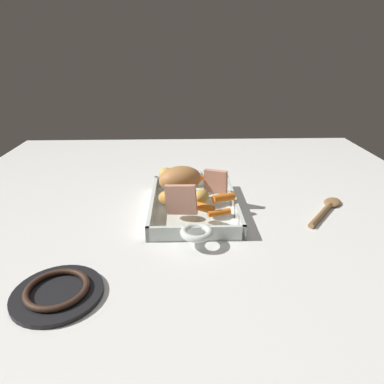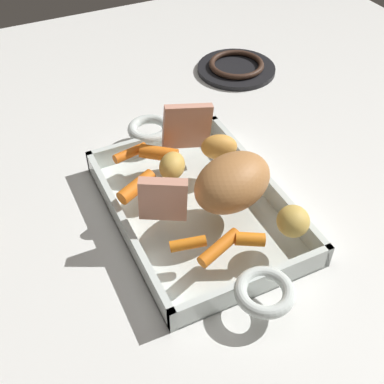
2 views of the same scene
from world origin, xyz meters
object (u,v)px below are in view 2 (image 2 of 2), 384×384
(baby_carrot_northwest, at_px, (219,248))
(baby_carrot_center_left, at_px, (188,244))
(stove_burner_rear, at_px, (236,67))
(baby_carrot_short, at_px, (250,239))
(pork_roast, at_px, (233,182))
(baby_carrot_long, at_px, (159,153))
(roasting_dish, at_px, (197,207))
(baby_carrot_southeast, at_px, (130,153))
(potato_near_roast, at_px, (172,166))
(potato_halved, at_px, (219,147))
(potato_corner, at_px, (293,221))
(roast_slice_thin, at_px, (187,126))
(baby_carrot_southwest, at_px, (137,187))
(roast_slice_outer, at_px, (163,199))

(baby_carrot_northwest, bearing_deg, baby_carrot_center_left, -126.01)
(stove_burner_rear, bearing_deg, baby_carrot_short, -27.81)
(pork_roast, height_order, baby_carrot_long, pork_roast)
(roasting_dish, bearing_deg, baby_carrot_center_left, -32.68)
(baby_carrot_southeast, bearing_deg, potato_near_roast, 30.44)
(roasting_dish, xyz_separation_m, potato_near_roast, (-0.05, -0.02, 0.05))
(baby_carrot_long, xyz_separation_m, stove_burner_rear, (-0.26, 0.30, -0.05))
(potato_halved, distance_m, potato_near_roast, 0.09)
(potato_halved, bearing_deg, potato_corner, 4.38)
(baby_carrot_northwest, bearing_deg, baby_carrot_long, 178.90)
(roasting_dish, relative_size, roast_slice_thin, 5.96)
(pork_roast, height_order, roast_slice_thin, roast_slice_thin)
(baby_carrot_short, xyz_separation_m, potato_near_roast, (-0.17, -0.04, 0.01))
(pork_roast, distance_m, potato_corner, 0.10)
(pork_roast, bearing_deg, roasting_dish, -135.25)
(pork_roast, relative_size, baby_carrot_center_left, 2.58)
(roast_slice_thin, bearing_deg, baby_carrot_southwest, -58.79)
(roast_slice_outer, bearing_deg, potato_halved, 122.46)
(baby_carrot_southwest, distance_m, potato_corner, 0.24)
(pork_roast, height_order, baby_carrot_short, pork_roast)
(baby_carrot_southwest, distance_m, baby_carrot_northwest, 0.17)
(potato_halved, xyz_separation_m, stove_burner_rear, (-0.30, 0.21, -0.06))
(roast_slice_thin, height_order, baby_carrot_long, roast_slice_thin)
(roast_slice_outer, height_order, stove_burner_rear, roast_slice_outer)
(potato_halved, bearing_deg, roast_slice_outer, -57.54)
(roast_slice_thin, xyz_separation_m, potato_corner, (0.24, 0.05, -0.02))
(potato_halved, bearing_deg, roast_slice_thin, -146.62)
(baby_carrot_southeast, height_order, potato_halved, potato_halved)
(pork_roast, distance_m, potato_halved, 0.11)
(baby_carrot_southeast, distance_m, baby_carrot_short, 0.26)
(baby_carrot_short, bearing_deg, roast_slice_outer, -139.44)
(stove_burner_rear, bearing_deg, roast_slice_outer, -41.30)
(baby_carrot_southeast, height_order, potato_corner, potato_corner)
(baby_carrot_southwest, height_order, potato_corner, potato_corner)
(baby_carrot_southwest, bearing_deg, potato_near_roast, 100.18)
(roast_slice_thin, distance_m, stove_burner_rear, 0.36)
(pork_roast, height_order, stove_burner_rear, pork_roast)
(baby_carrot_southeast, relative_size, baby_carrot_northwest, 0.87)
(potato_near_roast, height_order, stove_burner_rear, potato_near_roast)
(baby_carrot_southeast, bearing_deg, stove_burner_rear, 125.37)
(baby_carrot_northwest, distance_m, stove_burner_rear, 0.57)
(potato_corner, bearing_deg, roast_slice_thin, -168.73)
(roast_slice_thin, height_order, baby_carrot_southwest, roast_slice_thin)
(baby_carrot_short, height_order, baby_carrot_center_left, baby_carrot_short)
(roasting_dish, distance_m, baby_carrot_short, 0.13)
(baby_carrot_southeast, bearing_deg, pork_roast, 31.19)
(potato_corner, xyz_separation_m, stove_burner_rear, (-0.49, 0.19, -0.06))
(roast_slice_thin, height_order, baby_carrot_center_left, roast_slice_thin)
(roasting_dish, distance_m, potato_halved, 0.11)
(baby_carrot_short, xyz_separation_m, baby_carrot_center_left, (-0.03, -0.08, -0.00))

